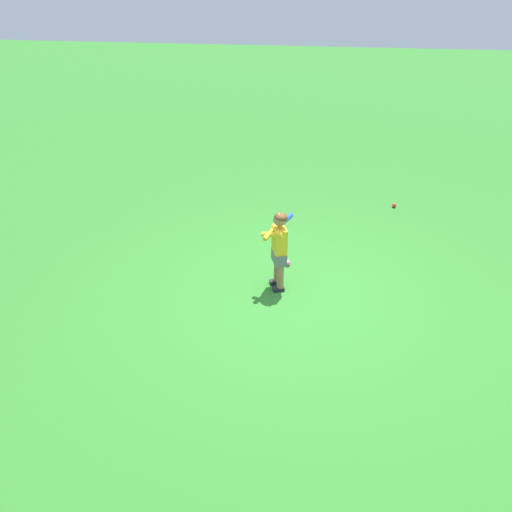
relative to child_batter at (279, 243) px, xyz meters
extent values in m
plane|color=#2D7528|center=(-0.14, -0.26, -0.65)|extent=(40.00, 40.00, 0.00)
cube|color=#232328|center=(-0.10, -0.01, -0.63)|extent=(0.13, 0.17, 0.05)
cylinder|color=#996B4C|center=(-0.09, -0.03, -0.44)|extent=(0.09, 0.09, 0.34)
cube|color=#232328|center=(0.06, 0.04, -0.63)|extent=(0.13, 0.17, 0.05)
cylinder|color=#996B4C|center=(0.07, 0.02, -0.44)|extent=(0.09, 0.09, 0.34)
cube|color=slate|center=(-0.01, 0.00, -0.19)|extent=(0.30, 0.23, 0.16)
cube|color=yellow|center=(-0.01, 0.00, 0.06)|extent=(0.29, 0.22, 0.34)
sphere|color=#996B4C|center=(-0.01, 0.00, 0.34)|extent=(0.17, 0.17, 0.17)
ellipsoid|color=#563819|center=(-0.01, -0.01, 0.37)|extent=(0.22, 0.22, 0.11)
sphere|color=blue|center=(-0.06, 0.13, 0.15)|extent=(0.04, 0.04, 0.04)
cylinder|color=black|center=(0.02, 0.08, 0.16)|extent=(0.14, 0.09, 0.05)
cylinder|color=blue|center=(0.23, -0.03, 0.20)|extent=(0.34, 0.23, 0.11)
sphere|color=blue|center=(0.38, -0.11, 0.22)|extent=(0.07, 0.07, 0.07)
cylinder|color=yellow|center=(-0.08, 0.08, 0.16)|extent=(0.19, 0.30, 0.14)
cylinder|color=yellow|center=(-0.01, 0.11, 0.16)|extent=(0.30, 0.20, 0.14)
sphere|color=red|center=(2.74, -1.76, -0.61)|extent=(0.07, 0.07, 0.07)
sphere|color=pink|center=(0.55, -0.08, -0.61)|extent=(0.09, 0.09, 0.09)
camera|label=1|loc=(-5.94, -0.48, 3.27)|focal=37.53mm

